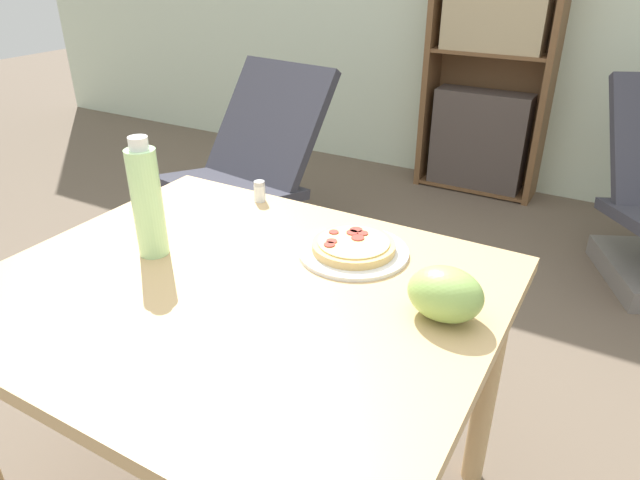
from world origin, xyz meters
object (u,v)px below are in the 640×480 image
(bookshelf, at_px, (490,65))
(grape_bunch, at_px, (445,294))
(drink_bottle, at_px, (147,201))
(salt_shaker, at_px, (260,191))
(pizza_on_plate, at_px, (353,248))
(lounge_chair_near, at_px, (249,193))

(bookshelf, bearing_deg, grape_bunch, -76.97)
(drink_bottle, bearing_deg, salt_shaker, 84.04)
(grape_bunch, height_order, bookshelf, bookshelf)
(pizza_on_plate, bearing_deg, salt_shaker, 158.61)
(pizza_on_plate, relative_size, grape_bunch, 1.75)
(grape_bunch, distance_m, lounge_chair_near, 1.86)
(salt_shaker, height_order, bookshelf, bookshelf)
(pizza_on_plate, bearing_deg, bookshelf, 97.31)
(grape_bunch, relative_size, salt_shaker, 2.49)
(pizza_on_plate, relative_size, bookshelf, 0.16)
(salt_shaker, bearing_deg, lounge_chair_near, 129.06)
(pizza_on_plate, xyz_separation_m, bookshelf, (-0.30, 2.36, 0.03))
(pizza_on_plate, relative_size, salt_shaker, 4.37)
(pizza_on_plate, xyz_separation_m, grape_bunch, (0.28, -0.15, 0.04))
(pizza_on_plate, distance_m, salt_shaker, 0.41)
(drink_bottle, height_order, salt_shaker, drink_bottle)
(grape_bunch, relative_size, drink_bottle, 0.53)
(pizza_on_plate, height_order, bookshelf, bookshelf)
(pizza_on_plate, xyz_separation_m, salt_shaker, (-0.38, 0.15, 0.02))
(salt_shaker, bearing_deg, drink_bottle, -95.96)
(pizza_on_plate, relative_size, lounge_chair_near, 0.31)
(drink_bottle, bearing_deg, lounge_chair_near, 117.86)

